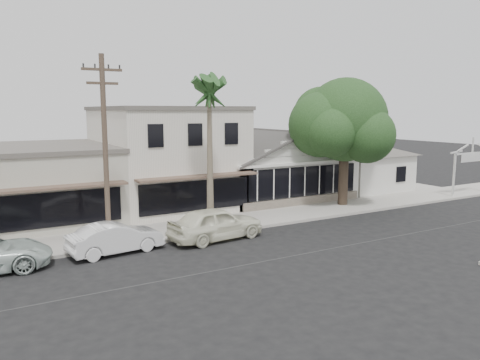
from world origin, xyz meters
TOP-DOWN VIEW (x-y plane):
  - ground at (0.00, 0.00)m, footprint 140.00×140.00m
  - sidewalk_north at (-8.00, 6.75)m, footprint 90.00×3.50m
  - corner_shop at (5.00, 12.47)m, footprint 10.40×8.60m
  - side_cottage at (13.20, 11.50)m, footprint 6.00×6.00m
  - arch_sign at (18.40, 5.30)m, footprint 4.12×0.12m
  - row_building_near at (-3.00, 13.50)m, footprint 8.00×10.00m
  - row_building_midnear at (-12.00, 13.50)m, footprint 10.00×10.00m
  - utility_pole at (-9.00, 5.20)m, footprint 1.80×0.24m
  - car_0 at (-3.89, 4.16)m, footprint 5.14×2.51m
  - car_1 at (-8.89, 4.42)m, footprint 4.45×2.01m
  - shade_tree at (7.30, 7.50)m, footprint 7.80×7.05m
  - palm_east at (-3.39, 5.78)m, footprint 2.84×2.84m

SIDE VIEW (x-z plane):
  - ground at x=0.00m, z-range 0.00..0.00m
  - sidewalk_north at x=-8.00m, z-range 0.00..0.15m
  - car_1 at x=-8.89m, z-range 0.00..1.42m
  - car_0 at x=-3.89m, z-range 0.00..1.69m
  - side_cottage at x=13.20m, z-range 0.00..3.00m
  - row_building_midnear at x=-12.00m, z-range 0.00..4.20m
  - corner_shop at x=5.00m, z-range 0.07..5.17m
  - arch_sign at x=18.40m, z-range 1.18..5.13m
  - row_building_near at x=-3.00m, z-range 0.00..6.50m
  - utility_pole at x=-9.00m, z-range 0.29..9.29m
  - shade_tree at x=7.30m, z-range 1.37..10.02m
  - palm_east at x=-3.39m, z-range 3.12..11.84m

